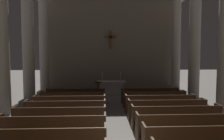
% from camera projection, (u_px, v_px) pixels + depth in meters
% --- Properties ---
extents(pew_left_row_3, '(3.54, 0.50, 0.95)m').
position_uv_depth(pew_left_row_3, '(53.00, 128.00, 6.48)').
color(pew_left_row_3, '#422B19').
rests_on(pew_left_row_3, ground).
extents(pew_left_row_4, '(3.54, 0.50, 0.95)m').
position_uv_depth(pew_left_row_4, '(60.00, 118.00, 7.58)').
color(pew_left_row_4, '#422B19').
rests_on(pew_left_row_4, ground).
extents(pew_left_row_5, '(3.54, 0.50, 0.95)m').
position_uv_depth(pew_left_row_5, '(66.00, 110.00, 8.67)').
color(pew_left_row_5, '#422B19').
rests_on(pew_left_row_5, ground).
extents(pew_left_row_6, '(3.54, 0.50, 0.95)m').
position_uv_depth(pew_left_row_6, '(70.00, 104.00, 9.77)').
color(pew_left_row_6, '#422B19').
rests_on(pew_left_row_6, ground).
extents(pew_left_row_7, '(3.54, 0.50, 0.95)m').
position_uv_depth(pew_left_row_7, '(73.00, 100.00, 10.87)').
color(pew_left_row_7, '#422B19').
rests_on(pew_left_row_7, ground).
extents(pew_left_row_8, '(3.54, 0.50, 0.95)m').
position_uv_depth(pew_left_row_8, '(76.00, 96.00, 11.97)').
color(pew_left_row_8, '#422B19').
rests_on(pew_left_row_8, ground).
extents(pew_right_row_2, '(3.54, 0.50, 0.95)m').
position_uv_depth(pew_right_row_2, '(204.00, 140.00, 5.58)').
color(pew_right_row_2, '#422B19').
rests_on(pew_right_row_2, ground).
extents(pew_right_row_3, '(3.54, 0.50, 0.95)m').
position_uv_depth(pew_right_row_3, '(188.00, 126.00, 6.68)').
color(pew_right_row_3, '#422B19').
rests_on(pew_right_row_3, ground).
extents(pew_right_row_4, '(3.54, 0.50, 0.95)m').
position_uv_depth(pew_right_row_4, '(176.00, 117.00, 7.77)').
color(pew_right_row_4, '#422B19').
rests_on(pew_right_row_4, ground).
extents(pew_right_row_5, '(3.54, 0.50, 0.95)m').
position_uv_depth(pew_right_row_5, '(167.00, 109.00, 8.87)').
color(pew_right_row_5, '#422B19').
rests_on(pew_right_row_5, ground).
extents(pew_right_row_6, '(3.54, 0.50, 0.95)m').
position_uv_depth(pew_right_row_6, '(160.00, 104.00, 9.97)').
color(pew_right_row_6, '#422B19').
rests_on(pew_right_row_6, ground).
extents(pew_right_row_7, '(3.54, 0.50, 0.95)m').
position_uv_depth(pew_right_row_7, '(154.00, 99.00, 11.07)').
color(pew_right_row_7, '#422B19').
rests_on(pew_right_row_7, ground).
extents(pew_right_row_8, '(3.54, 0.50, 0.95)m').
position_uv_depth(pew_right_row_8, '(150.00, 95.00, 12.16)').
color(pew_right_row_8, '#422B19').
rests_on(pew_right_row_8, ground).
extents(column_left_second, '(1.05, 1.05, 7.46)m').
position_uv_depth(column_left_second, '(1.00, 40.00, 8.80)').
color(column_left_second, '#ADA89E').
rests_on(column_left_second, ground).
extents(column_left_third, '(1.05, 1.05, 7.46)m').
position_uv_depth(column_left_third, '(28.00, 44.00, 12.00)').
color(column_left_third, '#ADA89E').
rests_on(column_left_third, ground).
extents(column_right_third, '(1.05, 1.05, 7.46)m').
position_uv_depth(column_right_third, '(195.00, 45.00, 12.46)').
color(column_right_third, '#ADA89E').
rests_on(column_right_third, ground).
extents(column_left_fourth, '(1.05, 1.05, 7.46)m').
position_uv_depth(column_left_fourth, '(44.00, 47.00, 15.20)').
color(column_left_fourth, '#ADA89E').
rests_on(column_left_fourth, ground).
extents(column_right_fourth, '(1.05, 1.05, 7.46)m').
position_uv_depth(column_right_fourth, '(176.00, 47.00, 15.66)').
color(column_right_fourth, '#ADA89E').
rests_on(column_right_fourth, ground).
extents(altar, '(2.20, 0.90, 1.01)m').
position_uv_depth(altar, '(111.00, 87.00, 15.08)').
color(altar, '#A8A399').
rests_on(altar, ground).
extents(candlestick_left, '(0.16, 0.16, 0.73)m').
position_uv_depth(candlestick_left, '(102.00, 78.00, 15.00)').
color(candlestick_left, '#B79338').
rests_on(candlestick_left, altar).
extents(candlestick_right, '(0.16, 0.16, 0.73)m').
position_uv_depth(candlestick_right, '(120.00, 78.00, 15.06)').
color(candlestick_right, '#B79338').
rests_on(candlestick_right, altar).
extents(apse_with_cross, '(11.59, 0.44, 7.92)m').
position_uv_depth(apse_with_cross, '(110.00, 45.00, 17.01)').
color(apse_with_cross, '#706656').
rests_on(apse_with_cross, ground).
extents(lectern, '(0.44, 0.36, 1.15)m').
position_uv_depth(lectern, '(98.00, 90.00, 13.84)').
color(lectern, '#422B19').
rests_on(lectern, ground).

